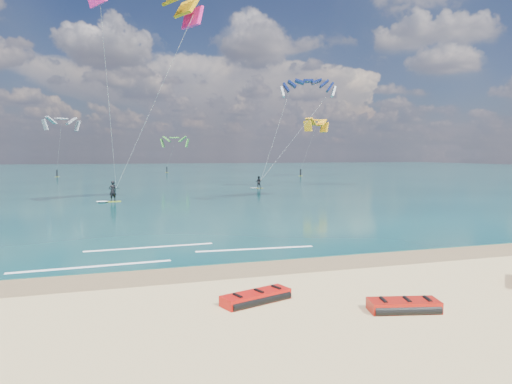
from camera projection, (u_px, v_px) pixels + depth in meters
ground at (140, 193)px, 52.06m from camera, size 320.00×320.00×0.00m
wet_sand_strip at (192, 273)px, 16.83m from camera, size 320.00×2.40×0.01m
sea at (126, 172)px, 112.99m from camera, size 320.00×200.00×0.04m
packed_kite_left at (256, 302)px, 13.56m from camera, size 2.55×1.68×0.36m
packed_kite_mid at (404, 311)px, 12.77m from camera, size 2.33×1.52×0.38m
kitesurfer_main at (130, 89)px, 37.96m from camera, size 10.79×10.49×19.24m
kitesurfer_far at (284, 129)px, 56.99m from camera, size 11.15×5.76×14.70m
shoreline_foam at (167, 254)px, 19.96m from camera, size 12.81×3.61×0.01m
distant_kites at (107, 148)px, 89.97m from camera, size 79.35×29.81×13.10m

